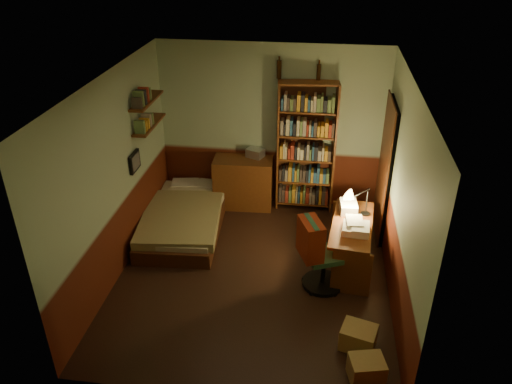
# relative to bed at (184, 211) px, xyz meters

# --- Properties ---
(floor) EXTENTS (3.50, 4.00, 0.02)m
(floor) POSITION_rel_bed_xyz_m (1.19, -0.96, -0.31)
(floor) COLOR black
(floor) RESTS_ON ground
(ceiling) EXTENTS (3.50, 4.00, 0.02)m
(ceiling) POSITION_rel_bed_xyz_m (1.19, -0.96, 2.31)
(ceiling) COLOR silver
(ceiling) RESTS_ON wall_back
(wall_back) EXTENTS (3.50, 0.02, 2.60)m
(wall_back) POSITION_rel_bed_xyz_m (1.19, 1.05, 1.00)
(wall_back) COLOR gray
(wall_back) RESTS_ON ground
(wall_left) EXTENTS (0.02, 4.00, 2.60)m
(wall_left) POSITION_rel_bed_xyz_m (-0.57, -0.96, 1.00)
(wall_left) COLOR gray
(wall_left) RESTS_ON ground
(wall_right) EXTENTS (0.02, 4.00, 2.60)m
(wall_right) POSITION_rel_bed_xyz_m (2.95, -0.96, 1.00)
(wall_right) COLOR gray
(wall_right) RESTS_ON ground
(wall_front) EXTENTS (3.50, 0.02, 2.60)m
(wall_front) POSITION_rel_bed_xyz_m (1.19, -2.97, 1.00)
(wall_front) COLOR gray
(wall_front) RESTS_ON ground
(doorway) EXTENTS (0.06, 0.90, 2.00)m
(doorway) POSITION_rel_bed_xyz_m (2.91, 0.34, 0.70)
(doorway) COLOR black
(doorway) RESTS_ON ground
(door_trim) EXTENTS (0.02, 0.98, 2.08)m
(door_trim) POSITION_rel_bed_xyz_m (2.88, 0.34, 0.70)
(door_trim) COLOR #391B0D
(door_trim) RESTS_ON ground
(bed) EXTENTS (1.18, 2.05, 0.59)m
(bed) POSITION_rel_bed_xyz_m (0.00, 0.00, 0.00)
(bed) COLOR olive
(bed) RESTS_ON ground
(dresser) EXTENTS (0.95, 0.51, 0.83)m
(dresser) POSITION_rel_bed_xyz_m (0.77, 0.80, 0.12)
(dresser) COLOR #542911
(dresser) RESTS_ON ground
(mini_stereo) EXTENTS (0.31, 0.28, 0.14)m
(mini_stereo) POSITION_rel_bed_xyz_m (0.95, 0.93, 0.60)
(mini_stereo) COLOR #B2B2B7
(mini_stereo) RESTS_ON dresser
(bookshelf) EXTENTS (0.92, 0.38, 2.09)m
(bookshelf) POSITION_rel_bed_xyz_m (1.74, 0.89, 0.75)
(bookshelf) COLOR #542911
(bookshelf) RESTS_ON ground
(bottle_left) EXTENTS (0.09, 0.09, 0.27)m
(bottle_left) POSITION_rel_bed_xyz_m (1.29, 0.99, 1.92)
(bottle_left) COLOR black
(bottle_left) RESTS_ON bookshelf
(bottle_right) EXTENTS (0.07, 0.07, 0.23)m
(bottle_right) POSITION_rel_bed_xyz_m (1.87, 0.99, 1.91)
(bottle_right) COLOR black
(bottle_right) RESTS_ON bookshelf
(desk) EXTENTS (0.64, 1.29, 0.66)m
(desk) POSITION_rel_bed_xyz_m (2.44, -0.60, 0.04)
(desk) COLOR #542911
(desk) RESTS_ON ground
(paper_stack) EXTENTS (0.23, 0.30, 0.12)m
(paper_stack) POSITION_rel_bed_xyz_m (2.46, -0.70, 0.43)
(paper_stack) COLOR silver
(paper_stack) RESTS_ON desk
(desk_lamp) EXTENTS (0.20, 0.20, 0.61)m
(desk_lamp) POSITION_rel_bed_xyz_m (2.62, -0.34, 0.67)
(desk_lamp) COLOR black
(desk_lamp) RESTS_ON desk
(office_chair) EXTENTS (0.61, 0.58, 0.97)m
(office_chair) POSITION_rel_bed_xyz_m (2.11, -1.08, 0.19)
(office_chair) COLOR #29583A
(office_chair) RESTS_ON ground
(red_jacket) EXTENTS (0.28, 0.44, 0.49)m
(red_jacket) POSITION_rel_bed_xyz_m (1.95, -1.14, 0.92)
(red_jacket) COLOR #9B2C15
(red_jacket) RESTS_ON office_chair
(wall_shelf_lower) EXTENTS (0.20, 0.90, 0.03)m
(wall_shelf_lower) POSITION_rel_bed_xyz_m (-0.45, 0.14, 1.30)
(wall_shelf_lower) COLOR #542911
(wall_shelf_lower) RESTS_ON wall_left
(wall_shelf_upper) EXTENTS (0.20, 0.90, 0.03)m
(wall_shelf_upper) POSITION_rel_bed_xyz_m (-0.45, 0.14, 1.65)
(wall_shelf_upper) COLOR #542911
(wall_shelf_upper) RESTS_ON wall_left
(framed_picture) EXTENTS (0.04, 0.32, 0.26)m
(framed_picture) POSITION_rel_bed_xyz_m (-0.53, -0.36, 0.95)
(framed_picture) COLOR black
(framed_picture) RESTS_ON wall_left
(cardboard_box_a) EXTENTS (0.40, 0.35, 0.26)m
(cardboard_box_a) POSITION_rel_bed_xyz_m (2.58, -2.53, -0.17)
(cardboard_box_a) COLOR #9A814B
(cardboard_box_a) RESTS_ON ground
(cardboard_box_b) EXTENTS (0.44, 0.39, 0.26)m
(cardboard_box_b) POSITION_rel_bed_xyz_m (2.51, -2.09, -0.16)
(cardboard_box_b) COLOR #9A814B
(cardboard_box_b) RESTS_ON ground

